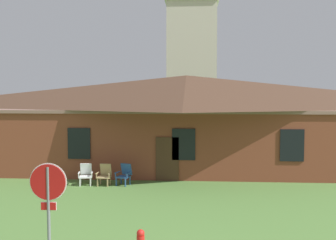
{
  "coord_description": "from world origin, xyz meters",
  "views": [
    {
      "loc": [
        0.57,
        -6.74,
        4.19
      ],
      "look_at": [
        -0.43,
        7.78,
        3.21
      ],
      "focal_mm": 43.27,
      "sensor_mm": 36.0,
      "label": 1
    }
  ],
  "objects_px": {
    "stop_sign": "(48,200)",
    "lawn_chair_near_door": "(105,174)",
    "lawn_chair_left_end": "(124,174)",
    "lawn_chair_by_porch": "(86,174)"
  },
  "relations": [
    {
      "from": "lawn_chair_near_door",
      "to": "lawn_chair_left_end",
      "type": "distance_m",
      "value": 0.9
    },
    {
      "from": "lawn_chair_left_end",
      "to": "lawn_chair_by_porch",
      "type": "bearing_deg",
      "value": -177.03
    },
    {
      "from": "lawn_chair_left_end",
      "to": "lawn_chair_near_door",
      "type": "bearing_deg",
      "value": -172.66
    },
    {
      "from": "lawn_chair_by_porch",
      "to": "lawn_chair_near_door",
      "type": "height_order",
      "value": "same"
    },
    {
      "from": "lawn_chair_by_porch",
      "to": "stop_sign",
      "type": "bearing_deg",
      "value": -78.95
    },
    {
      "from": "lawn_chair_by_porch",
      "to": "lawn_chair_left_end",
      "type": "relative_size",
      "value": 1.0
    },
    {
      "from": "lawn_chair_near_door",
      "to": "lawn_chair_left_end",
      "type": "relative_size",
      "value": 1.0
    },
    {
      "from": "stop_sign",
      "to": "lawn_chair_left_end",
      "type": "height_order",
      "value": "stop_sign"
    },
    {
      "from": "stop_sign",
      "to": "lawn_chair_near_door",
      "type": "bearing_deg",
      "value": 95.98
    },
    {
      "from": "stop_sign",
      "to": "lawn_chair_left_end",
      "type": "bearing_deg",
      "value": 90.75
    }
  ]
}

